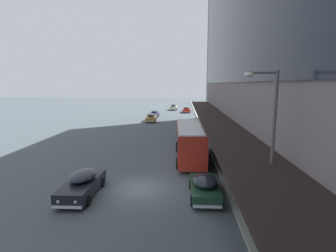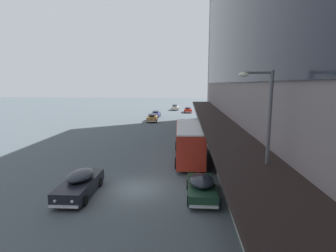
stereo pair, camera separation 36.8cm
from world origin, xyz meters
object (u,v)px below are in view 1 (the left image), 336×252
sedan_trailing_mid (187,110)px  sedan_second_near (173,107)px  sedan_oncoming_rear (151,118)px  sedan_oncoming_front (83,184)px  sedan_trailing_near (204,186)px  transit_bus_kerbside_front (190,140)px  sedan_lead_mid (154,114)px  fire_hydrant (213,138)px  pedestrian_at_kerb (221,144)px  street_lamp (269,145)px

sedan_trailing_mid → sedan_second_near: sedan_second_near is taller
sedan_trailing_mid → sedan_oncoming_rear: (-7.09, -16.84, 0.05)m
sedan_trailing_mid → sedan_oncoming_front: size_ratio=1.00×
sedan_trailing_near → sedan_trailing_mid: (-0.55, 51.13, -0.03)m
transit_bus_kerbside_front → sedan_trailing_near: transit_bus_kerbside_front is taller
transit_bus_kerbside_front → sedan_oncoming_rear: size_ratio=1.90×
sedan_trailing_mid → sedan_lead_mid: bearing=-126.7°
sedan_second_near → fire_hydrant: (6.57, -40.69, -0.29)m
pedestrian_at_kerb → street_lamp: bearing=-90.2°
transit_bus_kerbside_front → sedan_trailing_mid: bearing=89.7°
sedan_oncoming_rear → sedan_lead_mid: size_ratio=1.01×
sedan_oncoming_front → sedan_second_near: size_ratio=1.12×
sedan_oncoming_front → fire_hydrant: size_ratio=7.20×
transit_bus_kerbside_front → sedan_second_near: 48.71m
sedan_lead_mid → sedan_oncoming_rear: bearing=-88.8°
transit_bus_kerbside_front → sedan_trailing_near: (0.75, -8.69, -1.16)m
sedan_lead_mid → pedestrian_at_kerb: size_ratio=2.69×
sedan_trailing_near → street_lamp: 6.37m
sedan_oncoming_rear → sedan_trailing_near: bearing=-77.4°
sedan_second_near → sedan_oncoming_front: bearing=-93.8°
sedan_oncoming_rear → sedan_oncoming_front: 34.38m
sedan_trailing_mid → sedan_trailing_near: bearing=-89.4°
sedan_trailing_mid → sedan_second_near: bearing=120.3°
sedan_trailing_near → fire_hydrant: size_ratio=6.27×
sedan_second_near → fire_hydrant: 41.22m
transit_bus_kerbside_front → street_lamp: size_ratio=1.24×
sedan_trailing_mid → fire_hydrant: (2.98, -34.55, -0.23)m
fire_hydrant → transit_bus_kerbside_front: bearing=-111.9°
pedestrian_at_kerb → fire_hydrant: bearing=90.7°
transit_bus_kerbside_front → fire_hydrant: (3.17, 7.89, -1.41)m
pedestrian_at_kerb → fire_hydrant: (-0.08, 6.03, -0.69)m
sedan_trailing_near → sedan_oncoming_front: bearing=-179.4°
pedestrian_at_kerb → street_lamp: (-0.04, -15.01, 3.40)m
sedan_trailing_near → sedan_oncoming_front: (-8.00, -0.09, 0.03)m
sedan_lead_mid → street_lamp: 47.16m
sedan_oncoming_front → transit_bus_kerbside_front: bearing=50.4°
sedan_second_near → sedan_lead_mid: (-3.65, -15.86, -0.06)m
fire_hydrant → sedan_second_near: bearing=99.2°
sedan_oncoming_front → sedan_lead_mid: size_ratio=1.01×
street_lamp → sedan_trailing_near: bearing=118.9°
transit_bus_kerbside_front → pedestrian_at_kerb: bearing=29.9°
sedan_second_near → pedestrian_at_kerb: 47.19m
sedan_oncoming_rear → pedestrian_at_kerb: (10.14, -23.74, 0.40)m
transit_bus_kerbside_front → sedan_trailing_near: size_ratio=2.18×
transit_bus_kerbside_front → pedestrian_at_kerb: (3.25, 1.86, -0.73)m
transit_bus_kerbside_front → sedan_oncoming_front: (-7.25, -8.78, -1.12)m
sedan_trailing_near → sedan_second_near: (-4.14, 57.27, 0.04)m
sedan_second_near → pedestrian_at_kerb: bearing=-81.9°
sedan_trailing_near → sedan_lead_mid: bearing=100.7°
sedan_oncoming_rear → sedan_oncoming_front: sedan_oncoming_rear is taller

